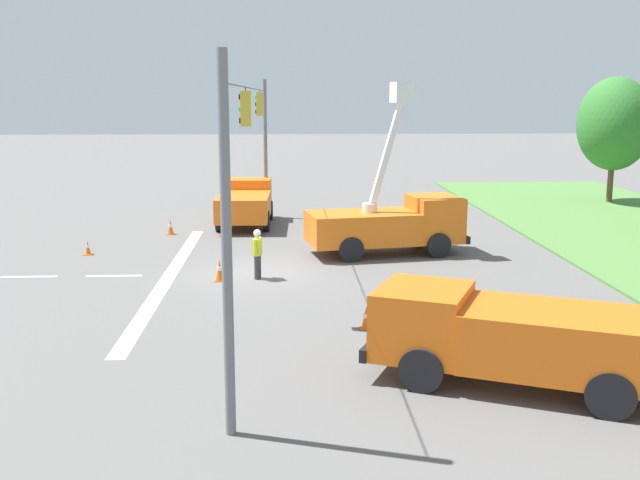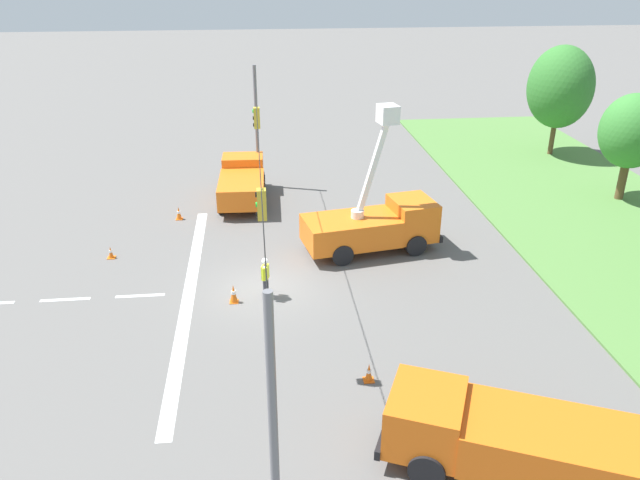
{
  "view_description": "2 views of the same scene",
  "coord_description": "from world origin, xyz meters",
  "px_view_note": "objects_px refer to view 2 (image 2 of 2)",
  "views": [
    {
      "loc": [
        26.44,
        1.11,
        6.38
      ],
      "look_at": [
        2.39,
        2.18,
        1.72
      ],
      "focal_mm": 42.0,
      "sensor_mm": 36.0,
      "label": 1
    },
    {
      "loc": [
        23.12,
        -0.1,
        12.88
      ],
      "look_at": [
        -0.7,
        2.43,
        1.86
      ],
      "focal_mm": 35.0,
      "sensor_mm": 36.0,
      "label": 2
    }
  ],
  "objects_px": {
    "tree_far_west": "(560,87)",
    "utility_truck_bucket_lift": "(375,223)",
    "tree_west": "(633,132)",
    "traffic_cone_mid_left": "(369,373)",
    "utility_truck_support_far": "(242,182)",
    "traffic_cone_foreground_left": "(111,253)",
    "utility_truck_support_near": "(507,438)",
    "road_worker": "(265,275)",
    "traffic_cone_foreground_right": "(179,213)",
    "traffic_cone_mid_right": "(234,294)"
  },
  "relations": [
    {
      "from": "tree_west",
      "to": "road_worker",
      "type": "height_order",
      "value": "tree_west"
    },
    {
      "from": "tree_west",
      "to": "traffic_cone_foreground_left",
      "type": "distance_m",
      "value": 28.14
    },
    {
      "from": "road_worker",
      "to": "traffic_cone_foreground_right",
      "type": "relative_size",
      "value": 2.49
    },
    {
      "from": "road_worker",
      "to": "traffic_cone_foreground_right",
      "type": "xyz_separation_m",
      "value": [
        -8.78,
        -4.39,
        -0.65
      ]
    },
    {
      "from": "utility_truck_support_near",
      "to": "traffic_cone_mid_left",
      "type": "height_order",
      "value": "utility_truck_support_near"
    },
    {
      "from": "road_worker",
      "to": "tree_far_west",
      "type": "bearing_deg",
      "value": 131.24
    },
    {
      "from": "utility_truck_support_near",
      "to": "traffic_cone_mid_left",
      "type": "relative_size",
      "value": 10.95
    },
    {
      "from": "utility_truck_bucket_lift",
      "to": "tree_west",
      "type": "bearing_deg",
      "value": 108.21
    },
    {
      "from": "utility_truck_support_near",
      "to": "traffic_cone_foreground_right",
      "type": "distance_m",
      "value": 21.75
    },
    {
      "from": "tree_west",
      "to": "utility_truck_support_far",
      "type": "xyz_separation_m",
      "value": [
        -2.18,
        -21.45,
        -2.89
      ]
    },
    {
      "from": "utility_truck_support_far",
      "to": "utility_truck_bucket_lift",
      "type": "bearing_deg",
      "value": 41.1
    },
    {
      "from": "utility_truck_support_near",
      "to": "road_worker",
      "type": "distance_m",
      "value": 11.94
    },
    {
      "from": "traffic_cone_foreground_right",
      "to": "road_worker",
      "type": "bearing_deg",
      "value": 26.55
    },
    {
      "from": "tree_west",
      "to": "traffic_cone_foreground_right",
      "type": "distance_m",
      "value": 25.09
    },
    {
      "from": "tree_west",
      "to": "utility_truck_bucket_lift",
      "type": "relative_size",
      "value": 0.88
    },
    {
      "from": "tree_far_west",
      "to": "tree_west",
      "type": "xyz_separation_m",
      "value": [
        8.84,
        0.07,
        -0.72
      ]
    },
    {
      "from": "tree_far_west",
      "to": "utility_truck_bucket_lift",
      "type": "bearing_deg",
      "value": -47.53
    },
    {
      "from": "tree_far_west",
      "to": "road_worker",
      "type": "distance_m",
      "value": 27.34
    },
    {
      "from": "utility_truck_support_near",
      "to": "utility_truck_support_far",
      "type": "xyz_separation_m",
      "value": [
        -21.42,
        -7.17,
        -0.04
      ]
    },
    {
      "from": "road_worker",
      "to": "traffic_cone_foreground_left",
      "type": "xyz_separation_m",
      "value": [
        -4.39,
        -7.07,
        -0.73
      ]
    },
    {
      "from": "road_worker",
      "to": "traffic_cone_foreground_left",
      "type": "relative_size",
      "value": 3.03
    },
    {
      "from": "tree_west",
      "to": "road_worker",
      "type": "distance_m",
      "value": 22.54
    },
    {
      "from": "utility_truck_support_far",
      "to": "traffic_cone_mid_left",
      "type": "distance_m",
      "value": 17.65
    },
    {
      "from": "traffic_cone_foreground_right",
      "to": "traffic_cone_mid_left",
      "type": "bearing_deg",
      "value": 27.38
    },
    {
      "from": "road_worker",
      "to": "traffic_cone_foreground_right",
      "type": "distance_m",
      "value": 9.84
    },
    {
      "from": "tree_west",
      "to": "road_worker",
      "type": "xyz_separation_m",
      "value": [
        9.01,
        -20.44,
        -3.01
      ]
    },
    {
      "from": "tree_west",
      "to": "traffic_cone_foreground_right",
      "type": "relative_size",
      "value": 8.59
    },
    {
      "from": "tree_far_west",
      "to": "utility_truck_bucket_lift",
      "type": "relative_size",
      "value": 1.08
    },
    {
      "from": "tree_far_west",
      "to": "tree_west",
      "type": "distance_m",
      "value": 8.87
    },
    {
      "from": "utility_truck_support_near",
      "to": "traffic_cone_foreground_left",
      "type": "height_order",
      "value": "utility_truck_support_near"
    },
    {
      "from": "utility_truck_bucket_lift",
      "to": "road_worker",
      "type": "distance_m",
      "value": 6.62
    },
    {
      "from": "utility_truck_support_near",
      "to": "traffic_cone_mid_left",
      "type": "xyz_separation_m",
      "value": [
        -4.3,
        -2.93,
        -0.85
      ]
    },
    {
      "from": "utility_truck_bucket_lift",
      "to": "road_worker",
      "type": "xyz_separation_m",
      "value": [
        4.02,
        -5.25,
        -0.36
      ]
    },
    {
      "from": "utility_truck_support_far",
      "to": "traffic_cone_mid_left",
      "type": "height_order",
      "value": "utility_truck_support_far"
    },
    {
      "from": "utility_truck_support_near",
      "to": "traffic_cone_foreground_right",
      "type": "bearing_deg",
      "value": -150.98
    },
    {
      "from": "road_worker",
      "to": "utility_truck_bucket_lift",
      "type": "bearing_deg",
      "value": 127.42
    },
    {
      "from": "utility_truck_support_far",
      "to": "traffic_cone_foreground_left",
      "type": "height_order",
      "value": "utility_truck_support_far"
    },
    {
      "from": "tree_west",
      "to": "traffic_cone_mid_right",
      "type": "relative_size",
      "value": 7.72
    },
    {
      "from": "utility_truck_bucket_lift",
      "to": "traffic_cone_foreground_left",
      "type": "xyz_separation_m",
      "value": [
        -0.37,
        -12.32,
        -1.09
      ]
    },
    {
      "from": "traffic_cone_mid_left",
      "to": "traffic_cone_mid_right",
      "type": "xyz_separation_m",
      "value": [
        -5.63,
        -4.54,
        0.08
      ]
    },
    {
      "from": "road_worker",
      "to": "traffic_cone_mid_right",
      "type": "xyz_separation_m",
      "value": [
        0.29,
        -1.31,
        -0.61
      ]
    },
    {
      "from": "tree_west",
      "to": "traffic_cone_mid_left",
      "type": "height_order",
      "value": "tree_west"
    },
    {
      "from": "tree_far_west",
      "to": "utility_truck_support_far",
      "type": "height_order",
      "value": "tree_far_west"
    },
    {
      "from": "utility_truck_bucket_lift",
      "to": "traffic_cone_foreground_right",
      "type": "distance_m",
      "value": 10.8
    },
    {
      "from": "road_worker",
      "to": "traffic_cone_mid_right",
      "type": "bearing_deg",
      "value": -77.39
    },
    {
      "from": "tree_west",
      "to": "utility_truck_support_near",
      "type": "height_order",
      "value": "tree_west"
    },
    {
      "from": "traffic_cone_foreground_right",
      "to": "traffic_cone_mid_right",
      "type": "xyz_separation_m",
      "value": [
        9.07,
        3.07,
        0.04
      ]
    },
    {
      "from": "road_worker",
      "to": "traffic_cone_foreground_left",
      "type": "height_order",
      "value": "road_worker"
    },
    {
      "from": "traffic_cone_mid_left",
      "to": "traffic_cone_mid_right",
      "type": "relative_size",
      "value": 0.83
    },
    {
      "from": "utility_truck_bucket_lift",
      "to": "utility_truck_support_far",
      "type": "height_order",
      "value": "utility_truck_bucket_lift"
    }
  ]
}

